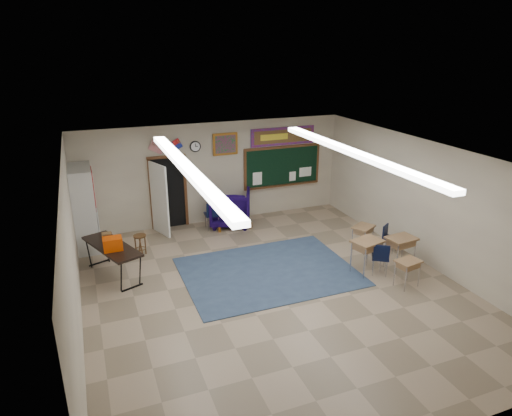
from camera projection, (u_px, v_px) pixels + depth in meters
name	position (u px, v px, depth m)	size (l,w,h in m)	color
floor	(274.00, 289.00, 10.10)	(9.00, 9.00, 0.00)	gray
back_wall	(214.00, 173.00, 13.52)	(8.00, 0.04, 3.00)	beige
front_wall	(420.00, 355.00, 5.65)	(8.00, 0.04, 3.00)	beige
left_wall	(72.00, 257.00, 8.22)	(0.04, 9.00, 3.00)	beige
right_wall	(427.00, 204.00, 10.95)	(0.04, 9.00, 3.00)	beige
ceiling	(276.00, 157.00, 9.07)	(8.00, 9.00, 0.04)	silver
area_rug	(268.00, 271.00, 10.86)	(4.00, 3.00, 0.02)	#364B66
fluorescent_strips	(276.00, 160.00, 9.09)	(3.86, 6.00, 0.10)	white
doorway	(166.00, 194.00, 13.03)	(1.10, 0.89, 2.16)	black
chalkboard	(282.00, 168.00, 14.26)	(2.55, 0.14, 1.30)	#563018
bulletin_board	(283.00, 136.00, 13.92)	(2.10, 0.05, 0.55)	#B80F15
framed_art_print	(225.00, 144.00, 13.32)	(0.75, 0.05, 0.65)	#A2631F
wall_clock	(195.00, 146.00, 13.02)	(0.32, 0.05, 0.32)	black
wall_flags	(165.00, 144.00, 12.66)	(1.16, 0.06, 0.70)	red
storage_cabinet	(84.00, 208.00, 11.82)	(0.59, 1.25, 2.20)	beige
wingback_armchair	(230.00, 208.00, 13.52)	(1.14, 1.17, 1.07)	black
student_chair_reading	(212.00, 215.00, 13.25)	(0.43, 0.43, 0.85)	black
student_chair_desk_a	(380.00, 258.00, 10.66)	(0.40, 0.40, 0.81)	black
student_chair_desk_b	(390.00, 239.00, 11.83)	(0.35, 0.35, 0.71)	black
student_desk_front_left	(366.00, 255.00, 10.70)	(0.80, 0.68, 0.82)	olive
student_desk_front_right	(363.00, 237.00, 11.87)	(0.70, 0.65, 0.68)	olive
student_desk_back_left	(407.00, 272.00, 10.12)	(0.59, 0.48, 0.63)	olive
student_desk_back_right	(400.00, 251.00, 10.91)	(0.72, 0.57, 0.80)	olive
folding_table	(113.00, 259.00, 10.56)	(1.26, 1.96, 1.06)	black
wooden_stool	(140.00, 245.00, 11.62)	(0.32, 0.32, 0.56)	#533519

